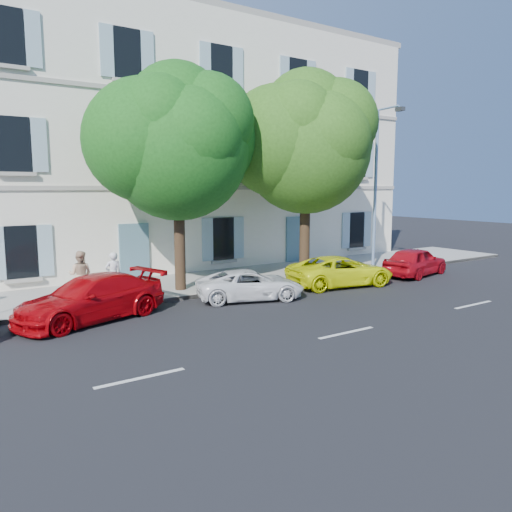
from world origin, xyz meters
TOP-DOWN VIEW (x-y plane):
  - ground at (0.00, 0.00)m, footprint 90.00×90.00m
  - sidewalk at (0.00, 4.45)m, footprint 36.00×4.50m
  - kerb at (0.00, 2.28)m, footprint 36.00×0.16m
  - building at (0.00, 10.20)m, footprint 28.00×7.00m
  - car_red_coupe at (-5.55, 1.29)m, footprint 5.09×3.23m
  - car_white_coupe at (0.03, 0.99)m, footprint 4.26×2.93m
  - car_yellow_supercar at (4.50, 1.04)m, footprint 4.74×2.80m
  - car_red_hatchback at (8.97, 0.87)m, footprint 4.14×2.37m
  - tree_left at (-1.59, 3.38)m, footprint 5.26×5.26m
  - tree_right at (4.32, 3.17)m, footprint 5.54×5.54m
  - street_lamp at (8.34, 2.70)m, footprint 0.29×1.60m
  - pedestrian_a at (-4.10, 3.59)m, footprint 0.59×0.39m
  - pedestrian_b at (-5.16, 3.92)m, footprint 1.03×0.98m

SIDE VIEW (x-z plane):
  - ground at x=0.00m, z-range 0.00..0.00m
  - sidewalk at x=0.00m, z-range 0.00..0.15m
  - kerb at x=0.00m, z-range 0.00..0.16m
  - car_white_coupe at x=0.03m, z-range 0.00..1.08m
  - car_yellow_supercar at x=4.50m, z-range 0.00..1.24m
  - car_red_hatchback at x=8.97m, z-range 0.00..1.33m
  - car_red_coupe at x=-5.55m, z-range 0.00..1.37m
  - pedestrian_a at x=-4.10m, z-range 0.15..1.75m
  - pedestrian_b at x=-5.16m, z-range 0.15..1.83m
  - street_lamp at x=8.34m, z-range 0.65..8.14m
  - tree_left at x=-1.59m, z-range 1.32..9.48m
  - tree_right at x=4.32m, z-range 1.36..9.89m
  - building at x=0.00m, z-range 0.00..12.00m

